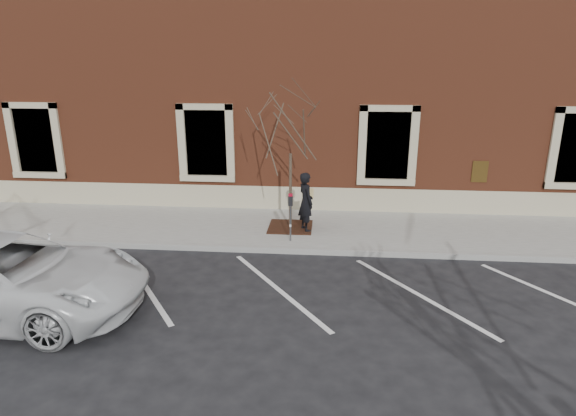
# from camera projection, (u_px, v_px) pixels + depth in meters

# --- Properties ---
(ground) EXTENTS (120.00, 120.00, 0.00)m
(ground) POSITION_uv_depth(u_px,v_px,m) (286.00, 253.00, 13.23)
(ground) COLOR #28282B
(ground) RESTS_ON ground
(sidewalk_near) EXTENTS (40.00, 3.50, 0.15)m
(sidewalk_near) POSITION_uv_depth(u_px,v_px,m) (291.00, 229.00, 14.87)
(sidewalk_near) COLOR #B5B4AA
(sidewalk_near) RESTS_ON ground
(curb_near) EXTENTS (40.00, 0.12, 0.15)m
(curb_near) POSITION_uv_depth(u_px,v_px,m) (286.00, 251.00, 13.16)
(curb_near) COLOR #9E9E99
(curb_near) RESTS_ON ground
(parking_stripes) EXTENTS (28.00, 4.40, 0.01)m
(parking_stripes) POSITION_uv_depth(u_px,v_px,m) (278.00, 289.00, 11.14)
(parking_stripes) COLOR silver
(parking_stripes) RESTS_ON ground
(building_civic) EXTENTS (40.00, 8.62, 8.00)m
(building_civic) POSITION_uv_depth(u_px,v_px,m) (303.00, 87.00, 19.40)
(building_civic) COLOR brown
(building_civic) RESTS_ON ground
(man) EXTENTS (0.68, 0.77, 1.79)m
(man) POSITION_uv_depth(u_px,v_px,m) (306.00, 202.00, 14.23)
(man) COLOR black
(man) RESTS_ON sidewalk_near
(parking_meter) EXTENTS (0.13, 0.10, 1.39)m
(parking_meter) POSITION_uv_depth(u_px,v_px,m) (290.00, 209.00, 13.39)
(parking_meter) COLOR #595B60
(parking_meter) RESTS_ON sidewalk_near
(tree_grate) EXTENTS (1.32, 1.32, 0.03)m
(tree_grate) POSITION_uv_depth(u_px,v_px,m) (290.00, 227.00, 14.76)
(tree_grate) COLOR #391912
(tree_grate) RESTS_ON sidewalk_near
(sapling) EXTENTS (2.50, 2.50, 4.17)m
(sapling) POSITION_uv_depth(u_px,v_px,m) (291.00, 132.00, 13.89)
(sapling) COLOR brown
(sapling) RESTS_ON sidewalk_near
(white_truck) EXTENTS (5.92, 2.83, 1.63)m
(white_truck) POSITION_uv_depth(u_px,v_px,m) (3.00, 277.00, 9.90)
(white_truck) COLOR silver
(white_truck) RESTS_ON ground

